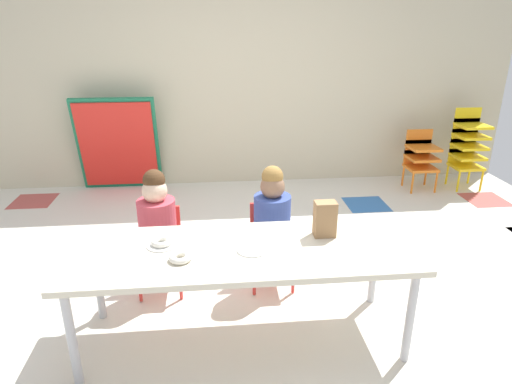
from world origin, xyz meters
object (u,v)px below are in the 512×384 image
at_px(folded_activity_table, 118,145).
at_px(seated_child_near_camera, 157,221).
at_px(paper_plate_center_table, 252,250).
at_px(donut_powdered_on_plate, 162,242).
at_px(paper_bag_brown, 325,219).
at_px(donut_powdered_loose, 180,257).
at_px(kid_chair_orange_stack, 421,156).
at_px(kid_chair_yellow_stack, 468,144).
at_px(paper_plate_near_edge, 162,245).
at_px(craft_table, 243,256).
at_px(seated_child_middle_seat, 272,216).

bearing_deg(folded_activity_table, seated_child_near_camera, -72.73).
bearing_deg(paper_plate_center_table, seated_child_near_camera, 135.04).
height_order(folded_activity_table, donut_powdered_on_plate, folded_activity_table).
xyz_separation_m(paper_bag_brown, donut_powdered_loose, (-0.85, -0.22, -0.09)).
xyz_separation_m(folded_activity_table, donut_powdered_on_plate, (0.75, -2.65, 0.11)).
bearing_deg(kid_chair_orange_stack, kid_chair_yellow_stack, 0.08).
relative_size(paper_bag_brown, paper_plate_near_edge, 1.22).
height_order(kid_chair_yellow_stack, paper_bag_brown, kid_chair_yellow_stack).
bearing_deg(kid_chair_orange_stack, paper_bag_brown, -126.51).
distance_m(craft_table, kid_chair_orange_stack, 3.31).
xyz_separation_m(kid_chair_orange_stack, donut_powdered_loose, (-2.57, -2.54, 0.24)).
distance_m(seated_child_near_camera, kid_chair_yellow_stack, 3.81).
height_order(seated_child_near_camera, donut_powdered_on_plate, seated_child_near_camera).
distance_m(seated_child_middle_seat, donut_powdered_loose, 0.91).
bearing_deg(kid_chair_orange_stack, craft_table, -132.34).
xyz_separation_m(kid_chair_yellow_stack, paper_bag_brown, (-2.26, -2.32, 0.21)).
height_order(paper_bag_brown, donut_powdered_on_plate, paper_bag_brown).
xyz_separation_m(craft_table, donut_powdered_on_plate, (-0.46, 0.09, 0.08)).
bearing_deg(paper_bag_brown, donut_powdered_on_plate, -177.92).
bearing_deg(paper_plate_center_table, donut_powdered_loose, -169.29).
xyz_separation_m(craft_table, paper_bag_brown, (0.51, 0.12, 0.16)).
bearing_deg(paper_plate_near_edge, kid_chair_orange_stack, 41.21).
bearing_deg(paper_plate_center_table, kid_chair_yellow_stack, 42.23).
bearing_deg(kid_chair_yellow_stack, seated_child_middle_seat, -143.55).
relative_size(paper_bag_brown, paper_plate_center_table, 1.22).
relative_size(paper_bag_brown, donut_powdered_on_plate, 1.77).
bearing_deg(kid_chair_yellow_stack, folded_activity_table, 175.84).
bearing_deg(craft_table, paper_plate_center_table, -23.25).
bearing_deg(donut_powdered_loose, seated_child_near_camera, 106.56).
distance_m(craft_table, paper_bag_brown, 0.55).
height_order(paper_plate_near_edge, donut_powdered_loose, donut_powdered_loose).
relative_size(kid_chair_yellow_stack, paper_bag_brown, 4.18).
xyz_separation_m(kid_chair_orange_stack, kid_chair_yellow_stack, (0.55, 0.00, 0.12)).
bearing_deg(seated_child_near_camera, craft_table, -46.56).
bearing_deg(paper_plate_center_table, paper_bag_brown, 17.79).
bearing_deg(seated_child_near_camera, kid_chair_yellow_stack, 29.30).
height_order(seated_child_near_camera, seated_child_middle_seat, same).
height_order(seated_child_middle_seat, paper_plate_near_edge, seated_child_middle_seat).
relative_size(folded_activity_table, paper_bag_brown, 4.94).
bearing_deg(folded_activity_table, seated_child_middle_seat, -55.73).
bearing_deg(seated_child_near_camera, folded_activity_table, 107.27).
bearing_deg(craft_table, folded_activity_table, 114.02).
relative_size(paper_plate_near_edge, donut_powdered_loose, 1.42).
height_order(donut_powdered_on_plate, donut_powdered_loose, donut_powdered_on_plate).
bearing_deg(folded_activity_table, donut_powdered_loose, -72.90).
bearing_deg(craft_table, seated_child_middle_seat, 66.71).
distance_m(kid_chair_yellow_stack, donut_powdered_on_plate, 4.01).
bearing_deg(kid_chair_yellow_stack, paper_plate_center_table, -137.77).
distance_m(donut_powdered_on_plate, donut_powdered_loose, 0.22).
distance_m(craft_table, donut_powdered_on_plate, 0.48).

